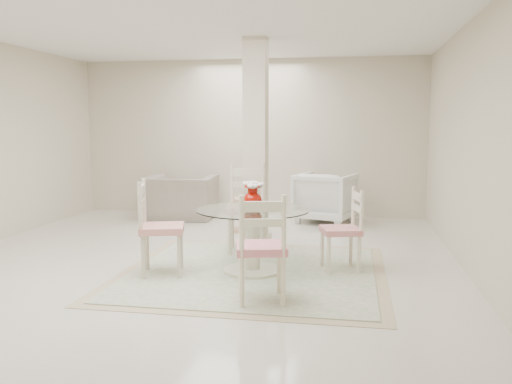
% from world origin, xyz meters
% --- Properties ---
extents(ground, '(7.00, 7.00, 0.00)m').
position_xyz_m(ground, '(0.00, 0.00, 0.00)').
color(ground, silver).
rests_on(ground, ground).
extents(room_shell, '(6.02, 7.02, 2.71)m').
position_xyz_m(room_shell, '(0.00, 0.00, 1.86)').
color(room_shell, beige).
rests_on(room_shell, ground).
extents(column, '(0.30, 0.30, 2.70)m').
position_xyz_m(column, '(0.50, 1.30, 1.35)').
color(column, beige).
rests_on(column, ground).
extents(area_rug, '(2.80, 2.80, 0.02)m').
position_xyz_m(area_rug, '(0.75, -0.26, 0.01)').
color(area_rug, tan).
rests_on(area_rug, ground).
extents(dining_table, '(1.20, 1.20, 0.69)m').
position_xyz_m(dining_table, '(0.75, -0.26, 0.35)').
color(dining_table, beige).
rests_on(dining_table, ground).
extents(red_vase, '(0.23, 0.22, 0.30)m').
position_xyz_m(red_vase, '(0.75, -0.26, 0.84)').
color(red_vase, '#A20E05').
rests_on(red_vase, dining_table).
extents(dining_chair_east, '(0.49, 0.49, 0.99)m').
position_xyz_m(dining_chair_east, '(1.73, 0.01, 0.52)').
color(dining_chair_east, beige).
rests_on(dining_chair_east, ground).
extents(dining_chair_north, '(0.54, 0.54, 1.20)m').
position_xyz_m(dining_chair_north, '(0.49, 0.74, 0.63)').
color(dining_chair_north, beige).
rests_on(dining_chair_north, ground).
extents(dining_chair_west, '(0.55, 0.55, 1.11)m').
position_xyz_m(dining_chair_west, '(-0.24, -0.53, 0.59)').
color(dining_chair_west, beige).
rests_on(dining_chair_west, ground).
extents(dining_chair_south, '(0.52, 0.52, 1.09)m').
position_xyz_m(dining_chair_south, '(1.01, -1.24, 0.57)').
color(dining_chair_south, '#F7F0CB').
rests_on(dining_chair_south, ground).
extents(recliner_taupe, '(1.16, 1.03, 0.73)m').
position_xyz_m(recliner_taupe, '(-1.05, 2.86, 0.36)').
color(recliner_taupe, gray).
rests_on(recliner_taupe, ground).
extents(armchair_white, '(1.08, 1.10, 0.81)m').
position_xyz_m(armchair_white, '(1.35, 2.96, 0.40)').
color(armchair_white, white).
rests_on(armchair_white, ground).
extents(side_table, '(0.48, 0.48, 0.50)m').
position_xyz_m(side_table, '(0.24, 2.01, 0.23)').
color(side_table, '#D5AA83').
rests_on(side_table, ground).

